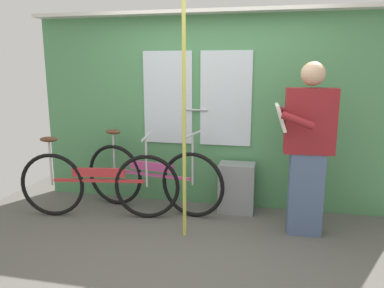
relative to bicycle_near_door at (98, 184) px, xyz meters
name	(u,v)px	position (x,y,z in m)	size (l,w,h in m)	color
ground_plane	(188,258)	(1.18, -0.68, -0.41)	(5.35, 4.38, 0.04)	#56544F
train_door_wall	(213,107)	(1.17, 0.71, 0.81)	(4.35, 0.28, 2.29)	#4C8C56
bicycle_near_door	(98,184)	(0.00, 0.00, 0.00)	(1.80, 0.46, 0.94)	black
bicycle_leaning_behind	(151,178)	(0.51, 0.32, 0.01)	(1.76, 0.48, 0.96)	black
passenger_reading_newspaper	(307,146)	(2.22, 0.05, 0.52)	(0.58, 0.51, 1.72)	slate
trash_bin_by_wall	(237,188)	(1.50, 0.49, -0.10)	(0.41, 0.28, 0.58)	gray
handrail_pole	(184,125)	(1.05, -0.26, 0.74)	(0.04, 0.04, 2.25)	#C6C14C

